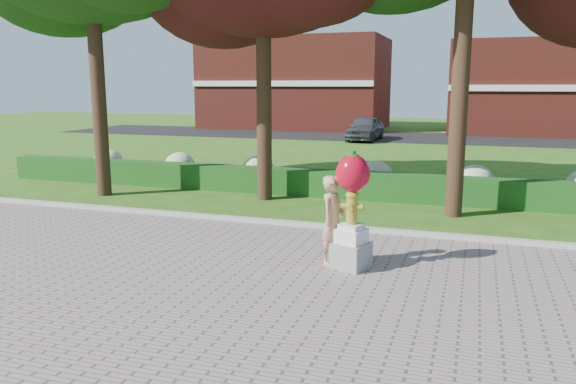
% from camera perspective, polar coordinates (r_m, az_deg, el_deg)
% --- Properties ---
extents(ground, '(100.00, 100.00, 0.00)m').
position_cam_1_polar(ground, '(10.88, -3.80, -7.38)').
color(ground, '#2C5916').
rests_on(ground, ground).
extents(walkway, '(40.00, 14.00, 0.04)m').
position_cam_1_polar(walkway, '(7.60, -15.77, -15.95)').
color(walkway, gray).
rests_on(walkway, ground).
extents(curb, '(40.00, 0.18, 0.15)m').
position_cam_1_polar(curb, '(13.57, 1.01, -3.34)').
color(curb, '#ADADA5').
rests_on(curb, ground).
extents(lawn_hedge, '(24.00, 0.70, 0.80)m').
position_cam_1_polar(lawn_hedge, '(17.27, 5.02, 0.80)').
color(lawn_hedge, '#1A4714').
rests_on(lawn_hedge, ground).
extents(hydrangea_row, '(20.10, 1.10, 0.99)m').
position_cam_1_polar(hydrangea_row, '(18.10, 7.53, 1.69)').
color(hydrangea_row, '#B7C193').
rests_on(hydrangea_row, ground).
extents(street, '(50.00, 8.00, 0.02)m').
position_cam_1_polar(street, '(37.91, 12.54, 5.44)').
color(street, black).
rests_on(street, ground).
extents(building_left, '(14.00, 8.00, 7.00)m').
position_cam_1_polar(building_left, '(45.73, 0.79, 10.95)').
color(building_left, maroon).
rests_on(building_left, ground).
extents(building_right, '(12.00, 8.00, 6.40)m').
position_cam_1_polar(building_right, '(43.73, 24.21, 9.64)').
color(building_right, maroon).
rests_on(building_right, ground).
extents(hydrant_sculpture, '(0.75, 0.75, 2.19)m').
position_cam_1_polar(hydrant_sculpture, '(10.33, 6.52, -1.51)').
color(hydrant_sculpture, gray).
rests_on(hydrant_sculpture, walkway).
extents(woman, '(0.56, 0.71, 1.70)m').
position_cam_1_polar(woman, '(10.61, 4.56, -2.87)').
color(woman, tan).
rests_on(woman, walkway).
extents(parked_car, '(1.94, 4.50, 1.51)m').
position_cam_1_polar(parked_car, '(35.26, 7.81, 6.47)').
color(parked_car, '#424349').
rests_on(parked_car, street).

